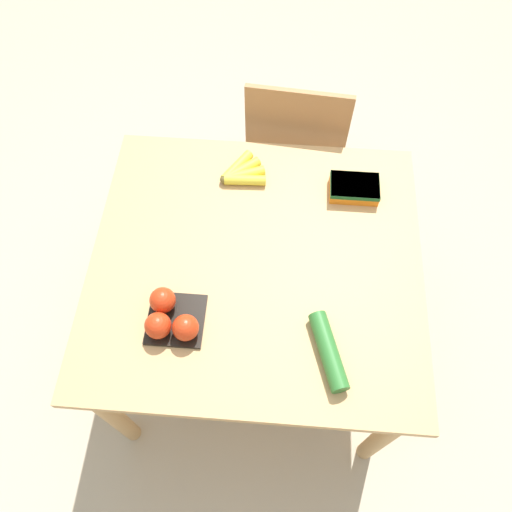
{
  "coord_description": "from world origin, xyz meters",
  "views": [
    {
      "loc": [
        0.06,
        -0.76,
        2.11
      ],
      "look_at": [
        0.0,
        0.0,
        0.76
      ],
      "focal_mm": 35.0,
      "sensor_mm": 36.0,
      "label": 1
    }
  ],
  "objects_px": {
    "cucumber_near": "(328,351)",
    "carrot_bag": "(354,188)",
    "tomato_pack": "(170,318)",
    "banana_bunch": "(241,173)",
    "chair": "(296,148)"
  },
  "relations": [
    {
      "from": "chair",
      "to": "carrot_bag",
      "type": "height_order",
      "value": "chair"
    },
    {
      "from": "chair",
      "to": "carrot_bag",
      "type": "xyz_separation_m",
      "value": [
        0.19,
        -0.42,
        0.29
      ]
    },
    {
      "from": "chair",
      "to": "carrot_bag",
      "type": "distance_m",
      "value": 0.54
    },
    {
      "from": "tomato_pack",
      "to": "carrot_bag",
      "type": "xyz_separation_m",
      "value": [
        0.54,
        0.52,
        -0.01
      ]
    },
    {
      "from": "banana_bunch",
      "to": "tomato_pack",
      "type": "bearing_deg",
      "value": -105.44
    },
    {
      "from": "banana_bunch",
      "to": "carrot_bag",
      "type": "distance_m",
      "value": 0.39
    },
    {
      "from": "cucumber_near",
      "to": "carrot_bag",
      "type": "bearing_deg",
      "value": 81.76
    },
    {
      "from": "banana_bunch",
      "to": "cucumber_near",
      "type": "distance_m",
      "value": 0.69
    },
    {
      "from": "cucumber_near",
      "to": "tomato_pack",
      "type": "bearing_deg",
      "value": 172.63
    },
    {
      "from": "tomato_pack",
      "to": "carrot_bag",
      "type": "bearing_deg",
      "value": 43.86
    },
    {
      "from": "carrot_bag",
      "to": "cucumber_near",
      "type": "bearing_deg",
      "value": -98.24
    },
    {
      "from": "banana_bunch",
      "to": "cucumber_near",
      "type": "bearing_deg",
      "value": -63.93
    },
    {
      "from": "banana_bunch",
      "to": "tomato_pack",
      "type": "height_order",
      "value": "tomato_pack"
    },
    {
      "from": "banana_bunch",
      "to": "tomato_pack",
      "type": "relative_size",
      "value": 0.94
    },
    {
      "from": "chair",
      "to": "cucumber_near",
      "type": "bearing_deg",
      "value": 101.01
    }
  ]
}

